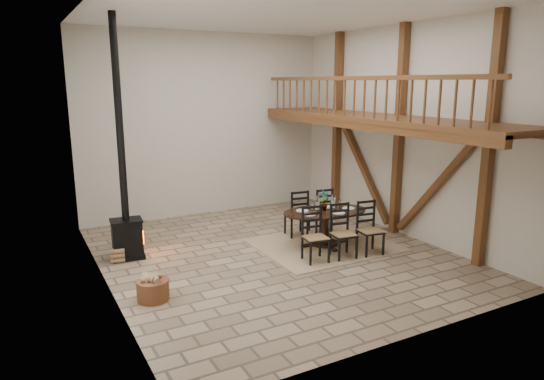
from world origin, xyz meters
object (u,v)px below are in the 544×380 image
log_basket (153,289)px  wood_stove (125,207)px  log_stack (118,255)px  dining_table (327,228)px

log_basket → wood_stove: bearing=88.1°
log_basket → log_stack: (-0.18, 2.12, -0.05)m
log_stack → dining_table: bearing=-16.2°
wood_stove → log_basket: 2.46m
wood_stove → log_stack: size_ratio=15.52×
dining_table → log_stack: 4.57m
wood_stove → log_stack: (-0.25, -0.16, -0.98)m
log_basket → log_stack: 2.13m
log_basket → dining_table: bearing=11.4°
dining_table → log_basket: 4.30m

